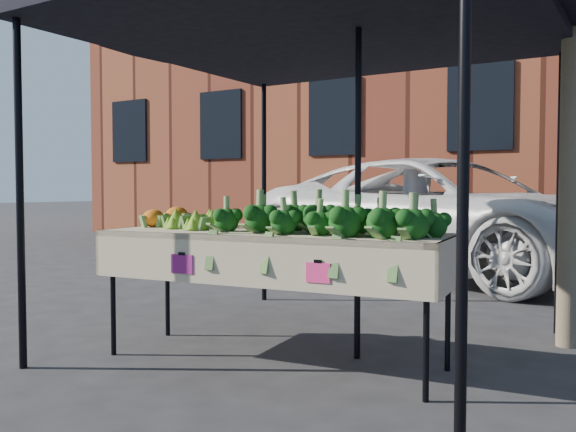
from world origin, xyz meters
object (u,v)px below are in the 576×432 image
object	(u,v)px
canopy	(319,165)
vehicle	(446,63)
table	(273,297)
street_tree	(572,54)

from	to	relation	value
canopy	vehicle	world-z (taller)	vehicle
canopy	vehicle	size ratio (longest dim) A/B	0.54
table	vehicle	world-z (taller)	vehicle
table	street_tree	size ratio (longest dim) A/B	0.56
vehicle	street_tree	xyz separation A→B (m)	(1.96, -3.38, -0.73)
table	street_tree	xyz separation A→B (m)	(1.67, 1.51, 1.74)
vehicle	street_tree	bearing A→B (deg)	-131.66
table	street_tree	distance (m)	2.85
vehicle	street_tree	world-z (taller)	vehicle
table	street_tree	world-z (taller)	street_tree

